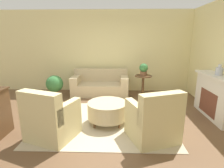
# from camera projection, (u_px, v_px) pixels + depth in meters

# --- Properties ---
(ground_plane) EXTENTS (16.00, 16.00, 0.00)m
(ground_plane) POSITION_uv_depth(u_px,v_px,m) (105.00, 122.00, 3.99)
(ground_plane) COLOR brown
(wall_back) EXTENTS (9.10, 0.12, 2.80)m
(wall_back) POSITION_uv_depth(u_px,v_px,m) (110.00, 52.00, 6.18)
(wall_back) COLOR beige
(wall_back) RESTS_ON ground_plane
(rug) EXTENTS (2.93, 2.27, 0.01)m
(rug) POSITION_uv_depth(u_px,v_px,m) (105.00, 121.00, 3.99)
(rug) COLOR beige
(rug) RESTS_ON ground_plane
(couch) EXTENTS (1.85, 0.85, 0.84)m
(couch) POSITION_uv_depth(u_px,v_px,m) (100.00, 85.00, 5.93)
(couch) COLOR #C6B289
(couch) RESTS_ON ground_plane
(armchair_left) EXTENTS (1.01, 0.98, 0.97)m
(armchair_left) POSITION_uv_depth(u_px,v_px,m) (50.00, 120.00, 3.24)
(armchair_left) COLOR beige
(armchair_left) RESTS_ON rug
(armchair_right) EXTENTS (1.01, 0.98, 0.97)m
(armchair_right) POSITION_uv_depth(u_px,v_px,m) (154.00, 121.00, 3.18)
(armchair_right) COLOR beige
(armchair_right) RESTS_ON rug
(ottoman_table) EXTENTS (0.88, 0.88, 0.47)m
(ottoman_table) POSITION_uv_depth(u_px,v_px,m) (107.00, 110.00, 3.87)
(ottoman_table) COLOR #C6B289
(ottoman_table) RESTS_ON rug
(side_table) EXTENTS (0.54, 0.54, 0.71)m
(side_table) POSITION_uv_depth(u_px,v_px,m) (143.00, 82.00, 5.61)
(side_table) COLOR brown
(side_table) RESTS_ON ground_plane
(fireplace) EXTENTS (0.44, 1.46, 1.03)m
(fireplace) POSITION_uv_depth(u_px,v_px,m) (216.00, 96.00, 4.11)
(fireplace) COLOR silver
(fireplace) RESTS_ON ground_plane
(vase_mantel_near) EXTENTS (0.15, 0.15, 0.25)m
(vase_mantel_near) POSITION_uv_depth(u_px,v_px,m) (219.00, 71.00, 3.97)
(vase_mantel_near) COLOR silver
(vase_mantel_near) RESTS_ON fireplace
(potted_plant_on_side_table) EXTENTS (0.27, 0.27, 0.38)m
(potted_plant_on_side_table) POSITION_uv_depth(u_px,v_px,m) (144.00, 69.00, 5.50)
(potted_plant_on_side_table) COLOR brown
(potted_plant_on_side_table) RESTS_ON side_table
(potted_plant_floor) EXTENTS (0.54, 0.54, 0.71)m
(potted_plant_floor) POSITION_uv_depth(u_px,v_px,m) (55.00, 85.00, 5.64)
(potted_plant_floor) COLOR brown
(potted_plant_floor) RESTS_ON ground_plane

